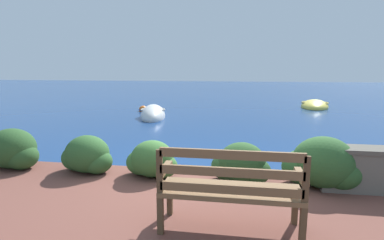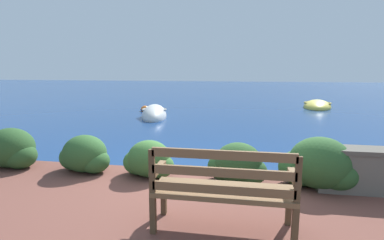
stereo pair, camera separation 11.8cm
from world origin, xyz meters
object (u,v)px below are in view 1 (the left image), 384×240
(park_bench, at_px, (230,188))
(mooring_buoy, at_px, (143,110))
(rowboat_nearest, at_px, (153,115))
(rowboat_mid, at_px, (315,106))

(park_bench, distance_m, mooring_buoy, 10.82)
(mooring_buoy, bearing_deg, park_bench, -67.05)
(rowboat_nearest, xyz_separation_m, rowboat_mid, (7.07, 4.21, -0.01))
(park_bench, distance_m, rowboat_mid, 13.15)
(park_bench, relative_size, rowboat_mid, 0.54)
(rowboat_nearest, distance_m, mooring_buoy, 1.83)
(rowboat_mid, height_order, mooring_buoy, rowboat_mid)
(rowboat_mid, bearing_deg, park_bench, -4.43)
(park_bench, xyz_separation_m, rowboat_mid, (3.78, 12.58, -0.64))
(park_bench, height_order, rowboat_mid, park_bench)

